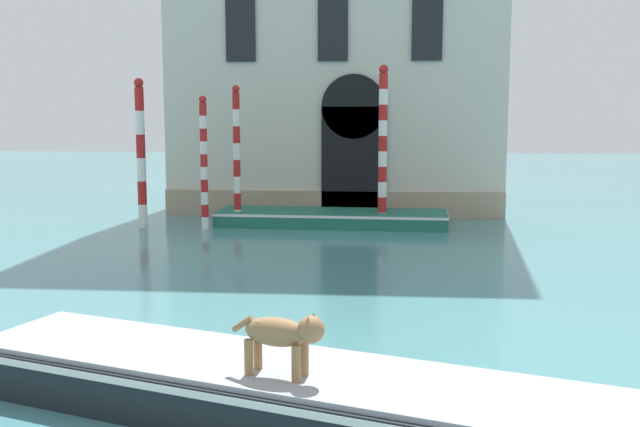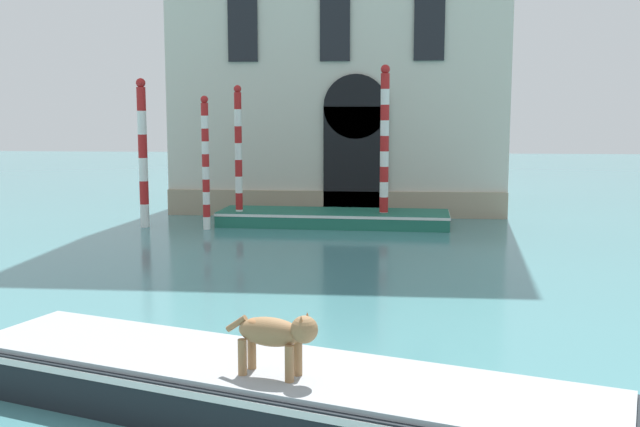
% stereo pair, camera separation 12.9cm
% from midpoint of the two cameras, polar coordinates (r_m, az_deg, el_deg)
% --- Properties ---
extents(boat_foreground, '(7.91, 4.11, 0.62)m').
position_cam_midpoint_polar(boat_foreground, '(8.54, -3.89, -13.22)').
color(boat_foreground, black).
rests_on(boat_foreground, ground_plane).
extents(dog_on_deck, '(1.03, 0.51, 0.71)m').
position_cam_midpoint_polar(dog_on_deck, '(7.94, -3.32, -9.13)').
color(dog_on_deck, '#997047').
rests_on(dog_on_deck, boat_foreground).
extents(boat_moored_near_palazzo, '(6.93, 2.16, 0.44)m').
position_cam_midpoint_polar(boat_moored_near_palazzo, '(22.39, 0.74, -0.32)').
color(boat_moored_near_palazzo, '#1E6651').
rests_on(boat_moored_near_palazzo, ground_plane).
extents(mooring_pole_0, '(0.22, 0.22, 3.83)m').
position_cam_midpoint_polar(mooring_pole_0, '(21.72, -9.00, 3.85)').
color(mooring_pole_0, white).
rests_on(mooring_pole_0, ground_plane).
extents(mooring_pole_1, '(0.27, 0.27, 4.34)m').
position_cam_midpoint_polar(mooring_pole_1, '(22.49, -13.65, 4.51)').
color(mooring_pole_1, white).
rests_on(mooring_pole_1, ground_plane).
extents(mooring_pole_2, '(0.22, 0.22, 4.15)m').
position_cam_midpoint_polar(mooring_pole_2, '(22.25, -6.53, 4.39)').
color(mooring_pole_2, white).
rests_on(mooring_pole_2, ground_plane).
extents(mooring_pole_3, '(0.27, 0.27, 4.73)m').
position_cam_midpoint_polar(mooring_pole_3, '(21.93, 4.64, 5.13)').
color(mooring_pole_3, white).
rests_on(mooring_pole_3, ground_plane).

